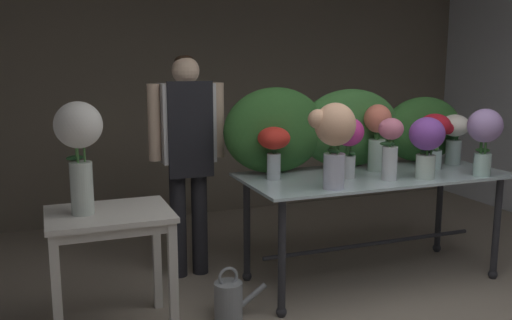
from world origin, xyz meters
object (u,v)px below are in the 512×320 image
Objects in this scene: vase_ivory_lilies at (454,133)px; vase_coral_freesia at (378,133)px; vase_crimson_peonies at (435,134)px; display_table_glass at (374,191)px; watering_can at (229,299)px; vase_lilac_snapdragons at (484,133)px; vase_magenta_tulips at (348,140)px; side_table_white at (110,229)px; vase_rosy_dahlias at (390,145)px; vase_peach_stock at (334,135)px; vase_scarlet_roses at (274,145)px; vase_white_roses_tall at (79,143)px; florist at (187,143)px; vase_violet_anemones at (427,142)px.

vase_coral_freesia reaches higher than vase_ivory_lilies.
vase_coral_freesia is (-0.45, 0.08, 0.02)m from vase_crimson_peonies.
watering_can is (-1.19, -0.23, -0.55)m from display_table_glass.
vase_lilac_snapdragons is 1.13× the size of vase_magenta_tulips.
watering_can is at bearing -165.92° from vase_coral_freesia.
vase_rosy_dahlias is (1.87, -0.07, 0.41)m from side_table_white.
vase_ivory_lilies is 0.92× the size of vase_rosy_dahlias.
vase_peach_stock is 1.32× the size of vase_crimson_peonies.
vase_scarlet_roses is 1.31m from vase_white_roses_tall.
vase_peach_stock reaches higher than vase_crimson_peonies.
vase_magenta_tulips reaches higher than display_table_glass.
vase_peach_stock reaches higher than vase_scarlet_roses.
vase_scarlet_roses is 0.86× the size of vase_magenta_tulips.
vase_crimson_peonies is (-0.15, 0.34, -0.04)m from vase_lilac_snapdragons.
vase_lilac_snapdragons reaches higher than display_table_glass.
florist reaches higher than vase_ivory_lilies.
vase_white_roses_tall is (-2.01, 0.07, 0.11)m from vase_rosy_dahlias.
florist reaches higher than display_table_glass.
vase_coral_freesia is at bearing -20.46° from florist.
vase_rosy_dahlias is (-0.80, -0.31, -0.00)m from vase_ivory_lilies.
vase_peach_stock is 1.53m from vase_white_roses_tall.
vase_violet_anemones is (2.13, -0.12, 0.42)m from side_table_white.
vase_crimson_peonies is 0.46m from vase_coral_freesia.
vase_peach_stock is 1.30× the size of vase_magenta_tulips.
vase_rosy_dahlias is at bearing -95.45° from display_table_glass.
florist is at bearing 146.95° from vase_rosy_dahlias.
display_table_glass is at bearing -172.83° from vase_ivory_lilies.
vase_magenta_tulips is at bearing 156.78° from vase_violet_anemones.
vase_crimson_peonies is at bearing 1.11° from display_table_glass.
vase_crimson_peonies reaches higher than vase_scarlet_roses.
vase_white_roses_tall is 1.34m from watering_can.
vase_scarlet_roses is 0.57× the size of vase_white_roses_tall.
vase_rosy_dahlias is at bearing -1.99° from vase_white_roses_tall.
vase_peach_stock is at bearing -50.59° from florist.
vase_violet_anemones is at bearing -3.00° from vase_white_roses_tall.
vase_white_roses_tall reaches higher than vase_crimson_peonies.
vase_violet_anemones reaches higher than display_table_glass.
florist is 1.40m from vase_coral_freesia.
vase_ivory_lilies is at bearing 9.36° from watering_can.
side_table_white is 1.57× the size of vase_lilac_snapdragons.
vase_magenta_tulips reaches higher than vase_scarlet_roses.
vase_crimson_peonies is 0.84× the size of vase_coral_freesia.
vase_white_roses_tall reaches higher than vase_scarlet_roses.
display_table_glass is 5.31× the size of vase_scarlet_roses.
vase_rosy_dahlias is (0.23, -0.16, -0.03)m from vase_magenta_tulips.
vase_lilac_snapdragons reaches higher than vase_scarlet_roses.
vase_scarlet_roses is (0.48, -0.48, 0.03)m from florist.
vase_peach_stock reaches higher than vase_ivory_lilies.
side_table_white is 1.69m from vase_magenta_tulips.
vase_scarlet_roses is 0.85× the size of vase_violet_anemones.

